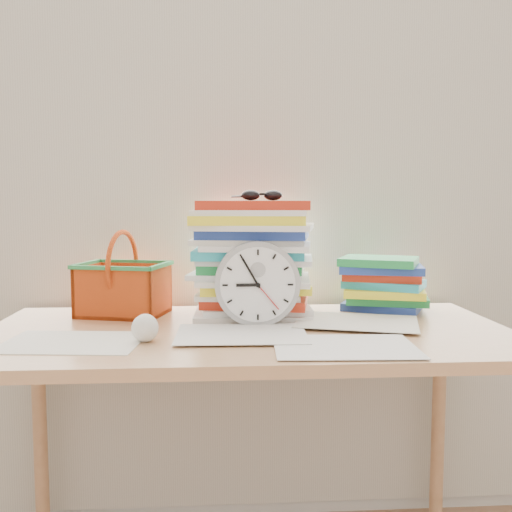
{
  "coord_description": "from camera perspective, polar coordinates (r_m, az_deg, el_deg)",
  "views": [
    {
      "loc": [
        -0.08,
        0.1,
        1.08
      ],
      "look_at": [
        0.02,
        1.6,
        0.95
      ],
      "focal_mm": 40.0,
      "sensor_mm": 36.0,
      "label": 1
    }
  ],
  "objects": [
    {
      "name": "paper_stack",
      "position": [
        1.7,
        -0.37,
        -0.23
      ],
      "size": [
        0.39,
        0.34,
        0.34
      ],
      "primitive_type": null,
      "rotation": [
        0.0,
        0.0,
        -0.14
      ],
      "color": "white",
      "rests_on": "desk"
    },
    {
      "name": "clock",
      "position": [
        1.56,
        0.12,
        -2.77
      ],
      "size": [
        0.23,
        0.05,
        0.23
      ],
      "primitive_type": "cylinder",
      "rotation": [
        1.57,
        0.0,
        0.0
      ],
      "color": "#A5A5A6",
      "rests_on": "desk"
    },
    {
      "name": "curtain",
      "position": [
        1.89,
        -1.4,
        11.85
      ],
      "size": [
        2.4,
        0.01,
        2.5
      ],
      "primitive_type": "cube",
      "color": "beige",
      "rests_on": "room_shell"
    },
    {
      "name": "book_stack",
      "position": [
        1.82,
        12.45,
        -2.73
      ],
      "size": [
        0.34,
        0.3,
        0.17
      ],
      "primitive_type": null,
      "rotation": [
        0.0,
        0.0,
        -0.37
      ],
      "color": "white",
      "rests_on": "desk"
    },
    {
      "name": "sunglasses",
      "position": [
        1.65,
        0.59,
        6.09
      ],
      "size": [
        0.16,
        0.14,
        0.03
      ],
      "primitive_type": null,
      "rotation": [
        0.0,
        0.0,
        0.22
      ],
      "color": "black",
      "rests_on": "paper_stack"
    },
    {
      "name": "basket",
      "position": [
        1.75,
        -13.15,
        -1.72
      ],
      "size": [
        0.29,
        0.25,
        0.25
      ],
      "primitive_type": null,
      "rotation": [
        0.0,
        0.0,
        -0.26
      ],
      "color": "#D94D15",
      "rests_on": "desk"
    },
    {
      "name": "scattered_papers",
      "position": [
        1.53,
        -0.75,
        -7.07
      ],
      "size": [
        1.26,
        0.42,
        0.02
      ],
      "primitive_type": null,
      "color": "white",
      "rests_on": "desk"
    },
    {
      "name": "crumpled_ball",
      "position": [
        1.42,
        -11.06,
        -7.05
      ],
      "size": [
        0.07,
        0.07,
        0.07
      ],
      "primitive_type": "sphere",
      "color": "white",
      "rests_on": "desk"
    },
    {
      "name": "desk",
      "position": [
        1.55,
        -0.75,
        -9.99
      ],
      "size": [
        1.4,
        0.7,
        0.75
      ],
      "color": "tan",
      "rests_on": "ground"
    }
  ]
}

